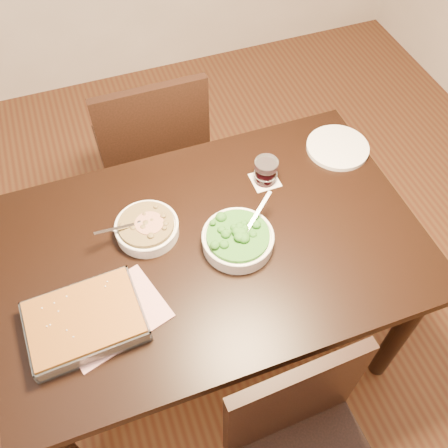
% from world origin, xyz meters
% --- Properties ---
extents(ground, '(4.00, 4.00, 0.00)m').
position_xyz_m(ground, '(0.00, 0.00, 0.00)').
color(ground, '#4F2716').
rests_on(ground, ground).
extents(table, '(1.40, 0.90, 0.75)m').
position_xyz_m(table, '(0.00, 0.00, 0.65)').
color(table, black).
rests_on(table, ground).
extents(magazine_a, '(0.35, 0.30, 0.01)m').
position_xyz_m(magazine_a, '(-0.35, -0.15, 0.75)').
color(magazine_a, '#AF3242').
rests_on(magazine_a, table).
extents(coaster, '(0.10, 0.10, 0.00)m').
position_xyz_m(coaster, '(0.28, 0.19, 0.75)').
color(coaster, white).
rests_on(coaster, table).
extents(stew_bowl, '(0.23, 0.21, 0.08)m').
position_xyz_m(stew_bowl, '(-0.18, 0.11, 0.78)').
color(stew_bowl, white).
rests_on(stew_bowl, table).
extents(broccoli_bowl, '(0.24, 0.23, 0.09)m').
position_xyz_m(broccoli_bowl, '(0.09, -0.03, 0.78)').
color(broccoli_bowl, white).
rests_on(broccoli_bowl, table).
extents(baking_dish, '(0.34, 0.26, 0.06)m').
position_xyz_m(baking_dish, '(-0.43, -0.15, 0.78)').
color(baking_dish, silver).
rests_on(baking_dish, table).
extents(wine_tumbler, '(0.08, 0.08, 0.09)m').
position_xyz_m(wine_tumbler, '(0.28, 0.19, 0.80)').
color(wine_tumbler, black).
rests_on(wine_tumbler, coaster).
extents(dinner_plate, '(0.24, 0.24, 0.02)m').
position_xyz_m(dinner_plate, '(0.60, 0.25, 0.76)').
color(dinner_plate, silver).
rests_on(dinner_plate, table).
extents(chair_far, '(0.45, 0.45, 0.95)m').
position_xyz_m(chair_far, '(-0.03, 0.70, 0.53)').
color(chair_far, black).
rests_on(chair_far, ground).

